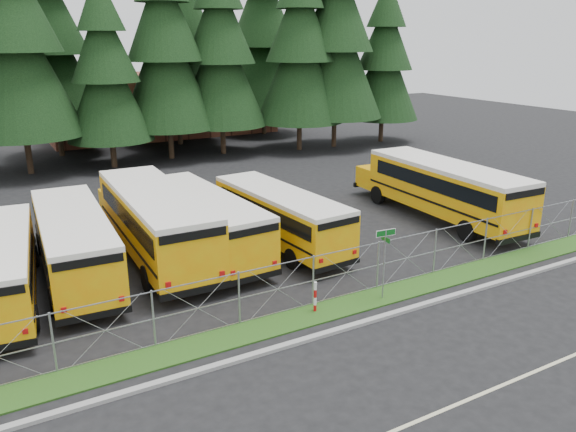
# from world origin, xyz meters

# --- Properties ---
(ground) EXTENTS (120.00, 120.00, 0.00)m
(ground) POSITION_xyz_m (0.00, 0.00, 0.00)
(ground) COLOR black
(ground) RESTS_ON ground
(curb) EXTENTS (50.00, 0.25, 0.12)m
(curb) POSITION_xyz_m (0.00, -3.10, 0.06)
(curb) COLOR gray
(curb) RESTS_ON ground
(grass_verge) EXTENTS (50.00, 1.40, 0.06)m
(grass_verge) POSITION_xyz_m (0.00, -1.70, 0.03)
(grass_verge) COLOR #1F4112
(grass_verge) RESTS_ON ground
(road_lane_line) EXTENTS (50.00, 0.12, 0.01)m
(road_lane_line) POSITION_xyz_m (0.00, -8.00, 0.01)
(road_lane_line) COLOR beige
(road_lane_line) RESTS_ON ground
(chainlink_fence) EXTENTS (44.00, 0.10, 2.00)m
(chainlink_fence) POSITION_xyz_m (0.00, -1.00, 1.00)
(chainlink_fence) COLOR #94969C
(chainlink_fence) RESTS_ON ground
(brick_building) EXTENTS (22.00, 10.00, 6.00)m
(brick_building) POSITION_xyz_m (6.00, 40.00, 3.00)
(brick_building) COLOR brown
(brick_building) RESTS_ON ground
(bus_1) EXTENTS (3.47, 10.36, 2.66)m
(bus_1) POSITION_xyz_m (-11.00, 5.08, 1.33)
(bus_1) COLOR orange
(bus_1) RESTS_ON ground
(bus_2) EXTENTS (3.12, 11.03, 2.86)m
(bus_2) POSITION_xyz_m (-8.20, 6.08, 1.43)
(bus_2) COLOR orange
(bus_2) RESTS_ON ground
(bus_3) EXTENTS (3.13, 12.19, 3.18)m
(bus_3) POSITION_xyz_m (-4.67, 6.68, 1.59)
(bus_3) COLOR orange
(bus_3) RESTS_ON ground
(bus_4) EXTENTS (3.11, 10.97, 2.84)m
(bus_4) POSITION_xyz_m (-2.60, 6.20, 1.42)
(bus_4) COLOR orange
(bus_4) RESTS_ON ground
(bus_5) EXTENTS (3.18, 10.43, 2.70)m
(bus_5) POSITION_xyz_m (0.91, 5.42, 1.35)
(bus_5) COLOR orange
(bus_5) RESTS_ON ground
(bus_east) EXTENTS (3.26, 12.06, 3.14)m
(bus_east) POSITION_xyz_m (10.60, 4.57, 1.57)
(bus_east) COLOR orange
(bus_east) RESTS_ON ground
(street_sign) EXTENTS (0.84, 0.55, 2.81)m
(street_sign) POSITION_xyz_m (1.60, -1.85, 2.03)
(street_sign) COLOR #94969C
(street_sign) RESTS_ON ground
(striped_bollard) EXTENTS (0.11, 0.11, 1.20)m
(striped_bollard) POSITION_xyz_m (-1.23, -1.52, 0.60)
(striped_bollard) COLOR #B20C0C
(striped_bollard) RESTS_ON ground
(conifer_3) EXTENTS (8.57, 8.57, 18.96)m
(conifer_3) POSITION_xyz_m (-7.82, 27.23, 9.48)
(conifer_3) COLOR black
(conifer_3) RESTS_ON ground
(conifer_4) EXTENTS (6.40, 6.40, 14.15)m
(conifer_4) POSITION_xyz_m (-1.98, 26.36, 7.08)
(conifer_4) COLOR black
(conifer_4) RESTS_ON ground
(conifer_5) EXTENTS (7.76, 7.76, 17.16)m
(conifer_5) POSITION_xyz_m (2.90, 27.34, 8.58)
(conifer_5) COLOR black
(conifer_5) RESTS_ON ground
(conifer_6) EXTENTS (7.48, 7.48, 16.55)m
(conifer_6) POSITION_xyz_m (7.43, 27.11, 8.28)
(conifer_6) COLOR black
(conifer_6) RESTS_ON ground
(conifer_7) EXTENTS (7.57, 7.57, 16.73)m
(conifer_7) POSITION_xyz_m (13.99, 25.41, 8.37)
(conifer_7) COLOR black
(conifer_7) RESTS_ON ground
(conifer_8) EXTENTS (8.34, 8.34, 18.44)m
(conifer_8) POSITION_xyz_m (17.49, 25.13, 9.22)
(conifer_8) COLOR black
(conifer_8) RESTS_ON ground
(conifer_9) EXTENTS (6.68, 6.68, 14.77)m
(conifer_9) POSITION_xyz_m (22.85, 25.09, 7.38)
(conifer_9) COLOR black
(conifer_9) RESTS_ON ground
(conifer_11) EXTENTS (8.24, 8.24, 18.22)m
(conifer_11) POSITION_xyz_m (-4.83, 32.92, 9.11)
(conifer_11) COLOR black
(conifer_11) RESTS_ON ground
(conifer_12) EXTENTS (9.24, 9.24, 20.44)m
(conifer_12) POSITION_xyz_m (5.64, 33.07, 10.22)
(conifer_12) COLOR black
(conifer_12) RESTS_ON ground
(conifer_13) EXTENTS (8.60, 8.60, 19.02)m
(conifer_13) POSITION_xyz_m (15.14, 34.49, 9.51)
(conifer_13) COLOR black
(conifer_13) RESTS_ON ground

